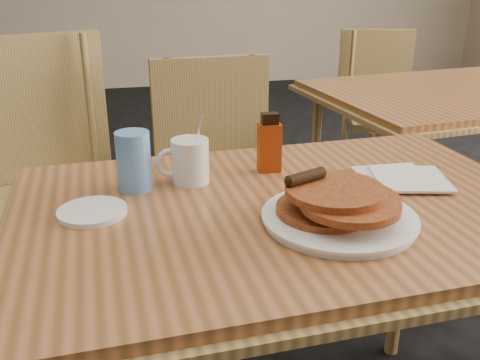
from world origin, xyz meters
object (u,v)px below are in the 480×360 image
(chair_wall_extra, at_px, (45,159))
(pancake_plate, at_px, (339,209))
(blue_tumbler, at_px, (134,161))
(main_table, at_px, (284,220))
(chair_neighbor_far, at_px, (380,98))
(neighbor_table, at_px, (467,98))
(chair_main_far, at_px, (217,168))
(coffee_mug, at_px, (189,160))
(syrup_bottle, at_px, (269,145))

(chair_wall_extra, relative_size, pancake_plate, 3.24)
(blue_tumbler, bearing_deg, main_table, -26.51)
(chair_neighbor_far, distance_m, blue_tumbler, 2.14)
(main_table, height_order, pancake_plate, pancake_plate)
(main_table, distance_m, neighbor_table, 1.49)
(neighbor_table, distance_m, blue_tumbler, 1.67)
(chair_main_far, bearing_deg, chair_wall_extra, 168.18)
(coffee_mug, relative_size, blue_tumbler, 1.21)
(syrup_bottle, bearing_deg, neighbor_table, 37.23)
(chair_wall_extra, xyz_separation_m, blue_tumbler, (0.29, -0.68, 0.21))
(coffee_mug, bearing_deg, main_table, -54.96)
(neighbor_table, xyz_separation_m, chair_neighbor_far, (-0.01, 0.75, -0.17))
(chair_neighbor_far, bearing_deg, pancake_plate, -101.66)
(neighbor_table, distance_m, pancake_plate, 1.52)
(main_table, relative_size, syrup_bottle, 8.20)
(main_table, height_order, chair_neighbor_far, chair_neighbor_far)
(pancake_plate, bearing_deg, chair_wall_extra, 125.45)
(chair_wall_extra, relative_size, coffee_mug, 6.08)
(neighbor_table, distance_m, chair_neighbor_far, 0.76)
(chair_wall_extra, distance_m, syrup_bottle, 0.92)
(main_table, relative_size, pancake_plate, 3.93)
(pancake_plate, bearing_deg, neighbor_table, 45.67)
(coffee_mug, bearing_deg, chair_neighbor_far, 37.39)
(chair_main_far, xyz_separation_m, chair_wall_extra, (-0.59, 0.10, 0.05))
(chair_main_far, bearing_deg, main_table, -91.71)
(chair_neighbor_far, relative_size, coffee_mug, 5.41)
(main_table, relative_size, chair_neighbor_far, 1.36)
(neighbor_table, height_order, syrup_bottle, syrup_bottle)
(coffee_mug, bearing_deg, chair_main_far, 60.76)
(main_table, relative_size, coffee_mug, 7.38)
(syrup_bottle, bearing_deg, pancake_plate, -77.47)
(chair_neighbor_far, distance_m, coffee_mug, 2.04)
(pancake_plate, relative_size, blue_tumbler, 2.27)
(neighbor_table, height_order, blue_tumbler, blue_tumbler)
(chair_main_far, distance_m, chair_wall_extra, 0.60)
(blue_tumbler, bearing_deg, syrup_bottle, 7.55)
(chair_main_far, relative_size, syrup_bottle, 6.23)
(chair_main_far, height_order, chair_wall_extra, chair_wall_extra)
(pancake_plate, height_order, coffee_mug, coffee_mug)
(neighbor_table, xyz_separation_m, chair_main_far, (-1.15, -0.22, -0.15))
(chair_main_far, xyz_separation_m, pancake_plate, (0.09, -0.86, 0.22))
(blue_tumbler, bearing_deg, chair_wall_extra, 112.93)
(coffee_mug, bearing_deg, blue_tumbler, 174.38)
(chair_wall_extra, distance_m, blue_tumbler, 0.77)
(main_table, relative_size, blue_tumbler, 8.94)
(chair_neighbor_far, relative_size, pancake_plate, 2.88)
(blue_tumbler, bearing_deg, chair_main_far, 62.51)
(coffee_mug, bearing_deg, pancake_plate, -60.00)
(chair_main_far, bearing_deg, chair_neighbor_far, 37.82)
(chair_neighbor_far, bearing_deg, coffee_mug, -112.28)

